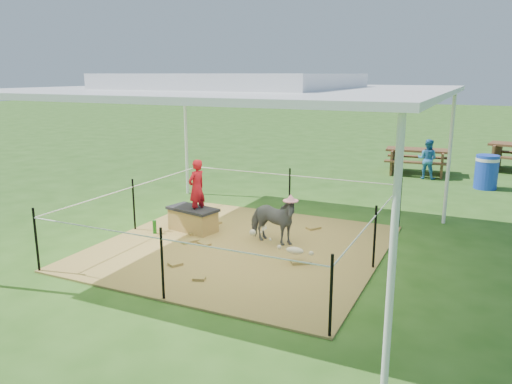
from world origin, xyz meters
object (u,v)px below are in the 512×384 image
at_px(straw_bale, 193,220).
at_px(picnic_table_near, 417,161).
at_px(trash_barrel, 486,172).
at_px(woman, 197,183).
at_px(green_bottle, 155,227).
at_px(foal, 295,249).
at_px(pony, 272,220).
at_px(distant_person, 427,159).

relative_size(straw_bale, picnic_table_near, 0.50).
bearing_deg(trash_barrel, woman, -127.18).
bearing_deg(straw_bale, picnic_table_near, 68.46).
bearing_deg(green_bottle, picnic_table_near, 66.21).
relative_size(foal, picnic_table_near, 0.47).
height_order(foal, trash_barrel, trash_barrel).
relative_size(trash_barrel, picnic_table_near, 0.49).
xyz_separation_m(green_bottle, pony, (2.18, 0.41, 0.29)).
xyz_separation_m(woman, distant_person, (3.25, 6.98, -0.39)).
distance_m(trash_barrel, distant_person, 1.68).
relative_size(woman, green_bottle, 4.32).
bearing_deg(picnic_table_near, pony, -105.55).
bearing_deg(woman, foal, 83.17).
bearing_deg(trash_barrel, picnic_table_near, 145.48).
height_order(straw_bale, woman, woman).
height_order(straw_bale, pony, pony).
relative_size(green_bottle, foal, 0.29).
xyz_separation_m(woman, green_bottle, (-0.65, -0.45, -0.80)).
bearing_deg(trash_barrel, green_bottle, -128.81).
bearing_deg(woman, picnic_table_near, 170.98).
xyz_separation_m(woman, foal, (2.22, -0.75, -0.69)).
relative_size(woman, picnic_table_near, 0.60).
bearing_deg(picnic_table_near, foal, -100.04).
height_order(trash_barrel, distant_person, distant_person).
distance_m(pony, foal, 1.01).
height_order(woman, pony, woman).
bearing_deg(woman, distant_person, 166.90).
relative_size(straw_bale, distant_person, 0.79).
distance_m(straw_bale, pony, 1.64).
xyz_separation_m(green_bottle, distant_person, (3.90, 7.43, 0.41)).
distance_m(foal, trash_barrel, 7.52).
distance_m(green_bottle, pony, 2.23).
height_order(pony, picnic_table_near, pony).
bearing_deg(straw_bale, trash_barrel, 52.24).
bearing_deg(straw_bale, foal, -17.94).
bearing_deg(green_bottle, trash_barrel, 51.19).
xyz_separation_m(trash_barrel, picnic_table_near, (-1.89, 1.30, -0.07)).
bearing_deg(trash_barrel, pony, -117.18).
bearing_deg(foal, straw_bale, 160.52).
bearing_deg(distant_person, woman, 72.17).
distance_m(straw_bale, foal, 2.44).
distance_m(woman, trash_barrel, 7.94).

